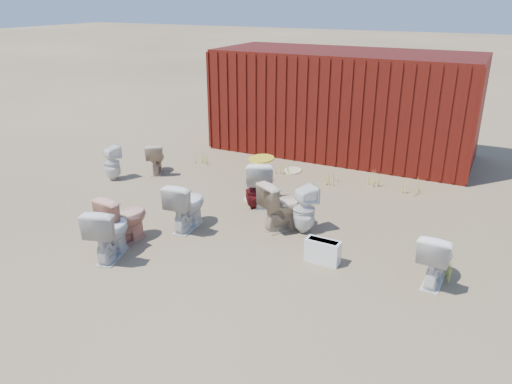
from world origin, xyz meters
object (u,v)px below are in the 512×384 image
at_px(toilet_front_a, 187,205).
at_px(loose_tank, 323,251).
at_px(toilet_front_c, 109,231).
at_px(toilet_back_beige_left, 156,158).
at_px(toilet_back_yellowlid, 261,182).
at_px(toilet_front_pink, 124,218).
at_px(shipping_container, 344,103).
at_px(toilet_back_a, 112,163).
at_px(toilet_front_e, 436,257).
at_px(toilet_back_e, 304,209).
at_px(toilet_front_maroon, 254,191).
at_px(toilet_back_beige_right, 284,205).

relative_size(toilet_front_a, loose_tank, 1.64).
bearing_deg(loose_tank, toilet_front_c, -154.28).
xyz_separation_m(toilet_back_beige_left, toilet_back_yellowlid, (2.78, -0.52, 0.09)).
xyz_separation_m(toilet_front_pink, toilet_back_beige_left, (-1.56, 2.82, -0.06)).
xyz_separation_m(shipping_container, loose_tank, (1.47, -5.38, -1.02)).
relative_size(toilet_front_pink, toilet_back_beige_left, 1.19).
relative_size(toilet_front_c, toilet_back_beige_left, 1.22).
height_order(shipping_container, toilet_front_c, shipping_container).
bearing_deg(toilet_back_a, toilet_front_c, 147.59).
bearing_deg(toilet_back_beige_left, loose_tank, 123.72).
height_order(shipping_container, toilet_front_e, shipping_container).
xyz_separation_m(toilet_back_yellowlid, toilet_back_e, (1.13, -0.75, -0.03)).
bearing_deg(toilet_back_e, toilet_back_beige_left, 17.36).
xyz_separation_m(toilet_front_maroon, toilet_back_e, (1.15, -0.49, 0.07)).
xyz_separation_m(toilet_front_pink, toilet_front_c, (0.14, -0.48, 0.01)).
height_order(toilet_front_maroon, toilet_front_e, toilet_front_e).
height_order(toilet_back_yellowlid, loose_tank, toilet_back_yellowlid).
xyz_separation_m(toilet_back_beige_left, toilet_back_e, (3.91, -1.26, 0.06)).
bearing_deg(loose_tank, toilet_front_e, 8.18).
bearing_deg(toilet_front_c, toilet_back_beige_left, -79.75).
xyz_separation_m(toilet_front_a, toilet_back_beige_left, (-2.15, 1.98, -0.08)).
distance_m(shipping_container, toilet_front_pink, 6.37).
bearing_deg(toilet_back_beige_right, toilet_front_maroon, -0.24).
distance_m(toilet_front_a, toilet_front_e, 3.88).
relative_size(shipping_container, toilet_back_beige_right, 7.24).
xyz_separation_m(toilet_front_pink, toilet_back_e, (2.35, 1.55, 0.00)).
bearing_deg(toilet_back_a, toilet_front_a, 171.67).
height_order(shipping_container, toilet_back_beige_right, shipping_container).
xyz_separation_m(toilet_front_maroon, toilet_front_e, (3.26, -1.11, 0.04)).
relative_size(toilet_back_beige_left, toilet_back_yellowlid, 0.78).
relative_size(shipping_container, toilet_front_pink, 7.54).
xyz_separation_m(shipping_container, toilet_front_maroon, (-0.29, -4.10, -0.87)).
distance_m(toilet_back_beige_left, loose_tank, 4.97).
bearing_deg(toilet_front_a, toilet_front_e, 175.95).
height_order(toilet_back_beige_right, loose_tank, toilet_back_beige_right).
distance_m(toilet_front_a, toilet_front_pink, 1.02).
bearing_deg(toilet_front_a, toilet_front_pink, 49.83).
bearing_deg(toilet_back_e, toilet_front_maroon, 12.27).
bearing_deg(toilet_front_maroon, toilet_back_yellowlid, -80.89).
height_order(toilet_front_pink, toilet_front_c, toilet_front_c).
bearing_deg(toilet_back_yellowlid, shipping_container, -115.52).
height_order(toilet_front_a, loose_tank, toilet_front_a).
height_order(toilet_back_beige_left, toilet_back_beige_right, toilet_back_beige_right).
distance_m(toilet_front_pink, toilet_back_beige_right, 2.53).
relative_size(toilet_front_pink, toilet_front_c, 0.97).
relative_size(toilet_front_maroon, toilet_back_e, 0.84).
height_order(toilet_front_a, toilet_front_c, same).
height_order(toilet_front_a, toilet_front_e, toilet_front_a).
distance_m(toilet_front_pink, toilet_front_c, 0.51).
height_order(toilet_back_a, loose_tank, toilet_back_a).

